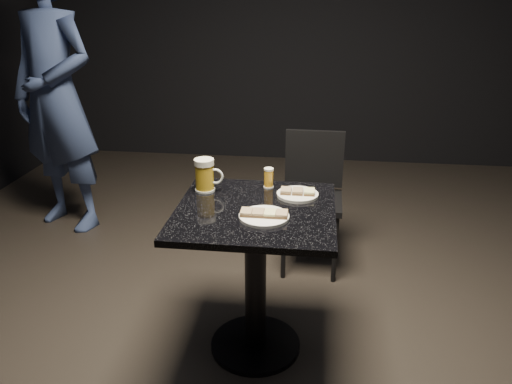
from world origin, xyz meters
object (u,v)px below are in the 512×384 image
plate_large (264,217)px  beer_tumbler (269,178)px  patron (56,97)px  table (255,257)px  beer_mug (205,175)px  plate_small (297,194)px  chair (312,191)px

plate_large → beer_tumbler: (-0.02, 0.35, 0.04)m
patron → table: patron is taller
beer_tumbler → beer_mug: bearing=-164.8°
plate_small → beer_mug: (-0.44, 0.01, 0.07)m
plate_small → table: plate_small is taller
chair → table: bearing=-105.7°
plate_small → chair: 0.75m
beer_tumbler → chair: (0.21, 0.61, -0.30)m
patron → chair: size_ratio=2.25×
patron → beer_mug: patron is taller
plate_large → beer_tumbler: 0.36m
plate_small → patron: (-1.73, 1.08, 0.20)m
patron → beer_tumbler: size_ratio=19.49×
table → beer_mug: (-0.26, 0.18, 0.32)m
plate_small → beer_mug: bearing=178.5°
beer_tumbler → chair: 0.71m
table → beer_mug: beer_mug is taller
table → chair: 0.90m
plate_large → plate_small: size_ratio=1.10×
plate_large → plate_small: (0.13, 0.26, 0.00)m
patron → beer_tumbler: 1.87m
patron → beer_mug: bearing=-20.2°
beer_mug → beer_tumbler: beer_mug is taller
chair → beer_tumbler: bearing=-109.3°
table → chair: size_ratio=0.88×
plate_large → beer_tumbler: bearing=92.7°
plate_large → beer_tumbler: beer_tumbler is taller
table → chair: chair is taller
beer_tumbler → plate_small: bearing=-32.4°
plate_large → chair: size_ratio=0.25×
plate_large → chair: chair is taller
chair → beer_mug: bearing=-126.4°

